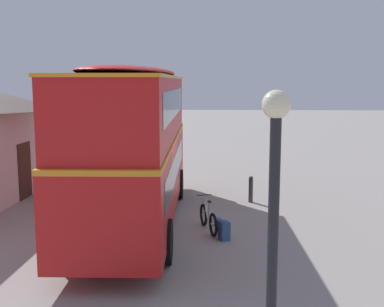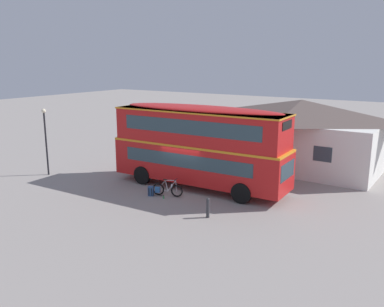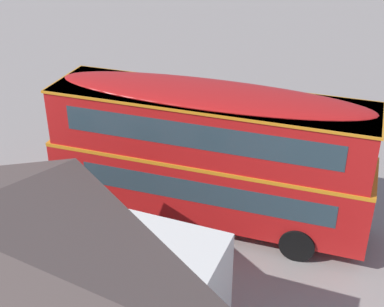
{
  "view_description": "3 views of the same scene",
  "coord_description": "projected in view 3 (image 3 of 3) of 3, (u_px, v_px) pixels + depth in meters",
  "views": [
    {
      "loc": [
        -13.81,
        -1.88,
        4.37
      ],
      "look_at": [
        0.77,
        -1.22,
        2.16
      ],
      "focal_mm": 44.84,
      "sensor_mm": 36.0,
      "label": 1
    },
    {
      "loc": [
        12.57,
        -18.95,
        7.28
      ],
      "look_at": [
        0.59,
        -0.44,
        2.24
      ],
      "focal_mm": 38.34,
      "sensor_mm": 36.0,
      "label": 2
    },
    {
      "loc": [
        -4.28,
        14.98,
        10.8
      ],
      "look_at": [
        1.49,
        -0.77,
        1.69
      ],
      "focal_mm": 50.07,
      "sensor_mm": 36.0,
      "label": 3
    }
  ],
  "objects": [
    {
      "name": "kerb_bollard",
      "position": [
        172.0,
        145.0,
        22.25
      ],
      "size": [
        0.16,
        0.16,
        0.97
      ],
      "color": "#333338",
      "rests_on": "ground"
    },
    {
      "name": "water_bottle_green_metal",
      "position": [
        243.0,
        179.0,
        20.59
      ],
      "size": [
        0.07,
        0.07,
        0.21
      ],
      "color": "green",
      "rests_on": "ground"
    },
    {
      "name": "double_decker_bus",
      "position": [
        208.0,
        150.0,
        17.26
      ],
      "size": [
        10.56,
        2.84,
        4.79
      ],
      "color": "black",
      "rests_on": "ground"
    },
    {
      "name": "touring_bicycle",
      "position": [
        244.0,
        180.0,
        20.03
      ],
      "size": [
        1.71,
        0.76,
        0.99
      ],
      "color": "black",
      "rests_on": "ground"
    },
    {
      "name": "ground_plane",
      "position": [
        224.0,
        212.0,
        18.81
      ],
      "size": [
        120.0,
        120.0,
        0.0
      ],
      "primitive_type": "plane",
      "color": "gray"
    },
    {
      "name": "backpack_on_ground",
      "position": [
        266.0,
        180.0,
        20.18
      ],
      "size": [
        0.37,
        0.37,
        0.57
      ],
      "color": "#2D4C7A",
      "rests_on": "ground"
    }
  ]
}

